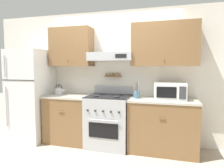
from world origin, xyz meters
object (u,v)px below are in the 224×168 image
object	(u,v)px
refrigerator	(32,95)
utensil_crock	(137,94)
microwave	(170,91)
stove_range	(109,121)
tea_kettle	(59,91)

from	to	relation	value
refrigerator	utensil_crock	xyz separation A→B (m)	(2.13, 0.09, 0.08)
refrigerator	microwave	xyz separation A→B (m)	(2.70, 0.11, 0.15)
stove_range	tea_kettle	size ratio (longest dim) A/B	5.18
microwave	tea_kettle	bearing A→B (deg)	-179.52
stove_range	microwave	bearing A→B (deg)	3.17
microwave	utensil_crock	distance (m)	0.58
stove_range	utensil_crock	xyz separation A→B (m)	(0.51, 0.04, 0.51)
tea_kettle	utensil_crock	world-z (taller)	utensil_crock
stove_range	microwave	size ratio (longest dim) A/B	2.08
refrigerator	utensil_crock	size ratio (longest dim) A/B	6.29
refrigerator	tea_kettle	world-z (taller)	refrigerator
refrigerator	stove_range	bearing A→B (deg)	1.70
stove_range	tea_kettle	world-z (taller)	tea_kettle
tea_kettle	utensil_crock	size ratio (longest dim) A/B	0.73
refrigerator	utensil_crock	world-z (taller)	refrigerator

